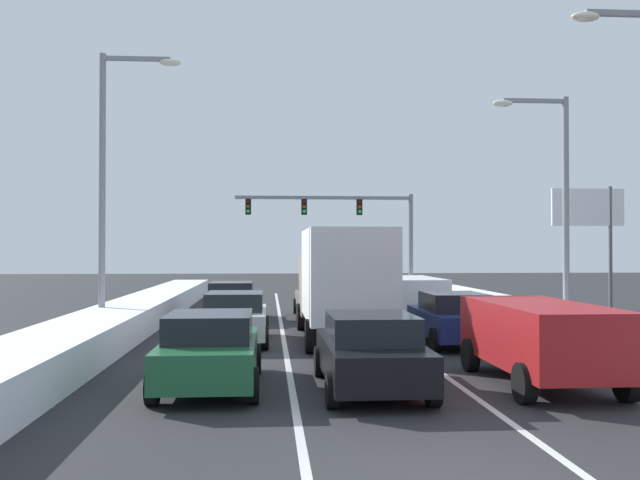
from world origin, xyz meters
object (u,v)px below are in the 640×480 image
at_px(sedan_gray_center_lane_third, 319,298).
at_px(roadside_sign_right, 588,221).
at_px(sedan_silver_left_lane_second, 235,317).
at_px(street_lamp_right_mid, 555,190).
at_px(suv_red_right_lane_nearest, 540,335).
at_px(sedan_charcoal_left_lane_third, 232,301).
at_px(suv_white_right_lane_third, 412,294).
at_px(sedan_green_left_lane_nearest, 210,350).
at_px(sedan_navy_right_lane_second, 453,318).
at_px(box_truck_center_lane_second, 343,278).
at_px(traffic_light_gantry, 349,218).
at_px(sedan_black_center_lane_nearest, 371,352).
at_px(street_lamp_left_mid, 112,168).

distance_m(sedan_gray_center_lane_third, roadside_sign_right, 12.10).
height_order(sedan_silver_left_lane_second, street_lamp_right_mid, street_lamp_right_mid).
relative_size(suv_red_right_lane_nearest, sedan_charcoal_left_lane_third, 1.09).
xyz_separation_m(suv_white_right_lane_third, roadside_sign_right, (8.10, 1.96, 3.00)).
relative_size(sedan_green_left_lane_nearest, sedan_charcoal_left_lane_third, 1.00).
height_order(sedan_navy_right_lane_second, street_lamp_right_mid, street_lamp_right_mid).
height_order(box_truck_center_lane_second, sedan_gray_center_lane_third, box_truck_center_lane_second).
relative_size(suv_white_right_lane_third, street_lamp_right_mid, 0.61).
distance_m(sedan_navy_right_lane_second, sedan_green_left_lane_nearest, 8.91).
relative_size(traffic_light_gantry, roadside_sign_right, 1.99).
relative_size(sedan_black_center_lane_nearest, box_truck_center_lane_second, 0.62).
bearing_deg(sedan_navy_right_lane_second, box_truck_center_lane_second, 163.10).
relative_size(suv_red_right_lane_nearest, sedan_gray_center_lane_third, 1.09).
distance_m(box_truck_center_lane_second, sedan_charcoal_left_lane_third, 7.53).
bearing_deg(sedan_navy_right_lane_second, roadside_sign_right, 47.39).
bearing_deg(street_lamp_left_mid, sedan_charcoal_left_lane_third, 48.06).
distance_m(sedan_charcoal_left_lane_third, roadside_sign_right, 15.60).
bearing_deg(suv_red_right_lane_nearest, suv_white_right_lane_third, 89.66).
xyz_separation_m(sedan_navy_right_lane_second, sedan_green_left_lane_nearest, (-6.56, -6.04, 0.00)).
bearing_deg(street_lamp_right_mid, traffic_light_gantry, 104.15).
bearing_deg(roadside_sign_right, sedan_green_left_lane_nearest, -134.61).
distance_m(sedan_green_left_lane_nearest, sedan_charcoal_left_lane_third, 13.46).
distance_m(suv_white_right_lane_third, box_truck_center_lane_second, 7.06).
distance_m(sedan_black_center_lane_nearest, roadside_sign_right, 19.76).
bearing_deg(suv_white_right_lane_third, street_lamp_right_mid, -43.05).
height_order(sedan_black_center_lane_nearest, box_truck_center_lane_second, box_truck_center_lane_second).
bearing_deg(sedan_charcoal_left_lane_third, traffic_light_gantry, 67.13).
bearing_deg(suv_red_right_lane_nearest, roadside_sign_right, 61.82).
height_order(suv_red_right_lane_nearest, roadside_sign_right, roadside_sign_right).
height_order(sedan_gray_center_lane_third, street_lamp_left_mid, street_lamp_left_mid).
bearing_deg(box_truck_center_lane_second, traffic_light_gantry, 82.90).
bearing_deg(sedan_navy_right_lane_second, street_lamp_right_mid, 35.57).
relative_size(sedan_black_center_lane_nearest, street_lamp_right_mid, 0.56).
bearing_deg(traffic_light_gantry, street_lamp_right_mid, -75.85).
bearing_deg(suv_red_right_lane_nearest, sedan_black_center_lane_nearest, -175.07).
xyz_separation_m(sedan_charcoal_left_lane_third, street_lamp_right_mid, (11.27, -4.25, 4.05)).
height_order(sedan_green_left_lane_nearest, traffic_light_gantry, traffic_light_gantry).
xyz_separation_m(sedan_green_left_lane_nearest, traffic_light_gantry, (6.11, 28.59, 3.97)).
xyz_separation_m(sedan_navy_right_lane_second, street_lamp_right_mid, (4.43, 3.17, 4.05)).
height_order(sedan_charcoal_left_lane_third, roadside_sign_right, roadside_sign_right).
bearing_deg(roadside_sign_right, box_truck_center_lane_second, -144.77).
relative_size(traffic_light_gantry, street_lamp_left_mid, 1.18).
height_order(sedan_navy_right_lane_second, traffic_light_gantry, traffic_light_gantry).
bearing_deg(sedan_gray_center_lane_third, suv_red_right_lane_nearest, -76.85).
bearing_deg(street_lamp_right_mid, sedan_gray_center_lane_third, 144.87).
xyz_separation_m(box_truck_center_lane_second, sedan_green_left_lane_nearest, (-3.41, -6.99, -1.14)).
xyz_separation_m(sedan_silver_left_lane_second, sedan_charcoal_left_lane_third, (-0.45, 6.68, 0.00)).
distance_m(sedan_charcoal_left_lane_third, traffic_light_gantry, 16.89).
height_order(suv_red_right_lane_nearest, sedan_black_center_lane_nearest, suv_red_right_lane_nearest).
bearing_deg(box_truck_center_lane_second, suv_red_right_lane_nearest, -65.28).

